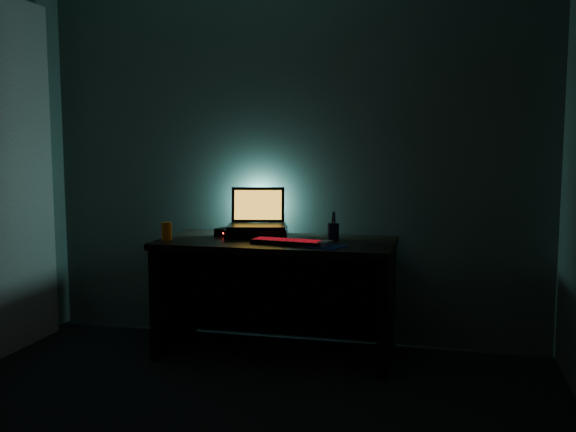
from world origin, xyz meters
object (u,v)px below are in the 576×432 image
object	(u,v)px
pen_cup	(333,231)
juice_glass	(167,231)
keyboard	(288,242)
router	(229,232)
laptop	(257,217)
mouse	(325,243)

from	to	relation	value
pen_cup	juice_glass	size ratio (longest dim) A/B	0.92
keyboard	router	size ratio (longest dim) A/B	2.60
keyboard	laptop	bearing A→B (deg)	140.81
keyboard	mouse	size ratio (longest dim) A/B	4.82
mouse	juice_glass	world-z (taller)	juice_glass
mouse	juice_glass	bearing A→B (deg)	-161.03
laptop	router	size ratio (longest dim) A/B	2.37
laptop	router	xyz separation A→B (m)	(-0.18, -0.08, -0.09)
laptop	mouse	world-z (taller)	laptop
pen_cup	router	world-z (taller)	pen_cup
laptop	pen_cup	size ratio (longest dim) A/B	4.03
mouse	juice_glass	xyz separation A→B (m)	(-1.03, 0.01, 0.04)
laptop	mouse	distance (m)	0.64
juice_glass	mouse	bearing A→B (deg)	-0.77
laptop	keyboard	distance (m)	0.44
keyboard	pen_cup	size ratio (longest dim) A/B	4.42
mouse	keyboard	bearing A→B (deg)	-170.11
keyboard	juice_glass	size ratio (longest dim) A/B	4.08
mouse	juice_glass	distance (m)	1.03
pen_cup	keyboard	bearing A→B (deg)	-135.36
router	pen_cup	bearing A→B (deg)	15.52
keyboard	juice_glass	xyz separation A→B (m)	(-0.79, -0.03, 0.04)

